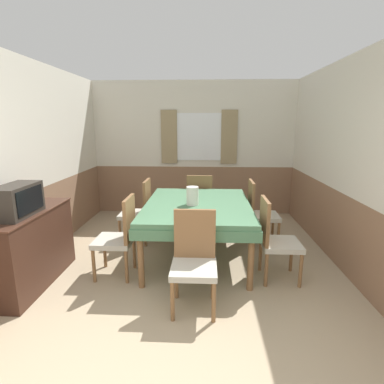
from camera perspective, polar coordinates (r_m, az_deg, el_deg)
wall_back at (r=5.99m, az=0.32°, el=8.30°), size 4.32×0.10×2.60m
wall_left at (r=4.31m, az=-28.76°, el=4.68°), size 0.05×4.99×2.60m
wall_right at (r=4.06m, az=27.96°, el=4.36°), size 0.05×4.99×2.60m
dining_table at (r=3.99m, az=1.08°, el=-3.52°), size 1.40×1.80×0.77m
chair_head_window at (r=5.10m, az=1.44°, el=-1.66°), size 0.44×0.44×0.97m
chair_right_near at (r=3.62m, az=15.45°, el=-8.36°), size 0.44×0.44×0.97m
chair_left_near at (r=3.68m, az=-13.60°, el=-7.93°), size 0.44×0.44×0.97m
chair_left_far at (r=4.66m, az=-9.98°, el=-3.29°), size 0.44×0.44×0.97m
chair_right_far at (r=4.61m, az=12.63°, el=-3.57°), size 0.44×0.44×0.97m
chair_head_near at (r=3.01m, az=0.42°, el=-12.42°), size 0.44×0.44×0.97m
sideboard at (r=3.88m, az=-28.54°, el=-9.25°), size 0.46×1.26×0.86m
tv at (r=3.57m, az=-30.35°, el=-1.41°), size 0.29×0.55×0.33m
vase at (r=3.86m, az=0.08°, el=-0.72°), size 0.16×0.16×0.24m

